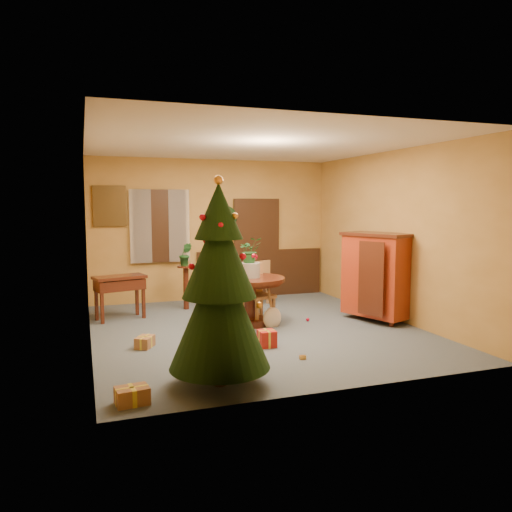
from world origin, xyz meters
name	(u,v)px	position (x,y,z in m)	size (l,w,h in m)	color
room_envelope	(223,246)	(0.21, 2.70, 1.12)	(5.50, 5.50, 5.50)	#343F4B
dining_table	(250,292)	(0.01, 0.33, 0.55)	(1.15, 1.15, 0.79)	black
urn	(250,270)	(0.01, 0.33, 0.91)	(0.33, 0.33, 0.24)	slate
centerpiece_plant	(250,250)	(0.01, 0.33, 1.24)	(0.37, 0.32, 0.41)	#1E4C23
chair_near	(256,291)	(0.17, 0.48, 0.53)	(0.53, 0.53, 0.98)	#A07640
chair_far	(259,281)	(0.73, 1.89, 0.47)	(0.50, 0.50, 0.88)	#A07640
guitar	(272,305)	(0.30, 0.06, 0.37)	(0.31, 0.15, 0.74)	beige
plant_stand	(186,282)	(-0.75, 1.89, 0.52)	(0.32, 0.32, 0.83)	black
stand_plant	(186,254)	(-0.75, 1.89, 1.05)	(0.24, 0.19, 0.44)	#19471E
christmas_tree	(219,288)	(-1.19, -2.18, 1.09)	(1.11, 1.11, 2.29)	#382111
writing_desk	(120,287)	(-1.99, 1.44, 0.57)	(0.94, 0.64, 0.76)	black
sideboard	(377,274)	(2.15, -0.08, 0.81)	(0.99, 1.31, 1.50)	#63250B
gift_a	(132,396)	(-2.15, -2.40, 0.09)	(0.35, 0.27, 0.18)	brown
gift_b	(267,339)	(-0.17, -0.96, 0.11)	(0.23, 0.23, 0.23)	#A91E16
gift_c	(145,342)	(-1.79, -0.43, 0.08)	(0.31, 0.35, 0.16)	brown
gift_d	(201,353)	(-1.16, -1.16, 0.06)	(0.36, 0.23, 0.12)	#A91E16
toy_a	(251,333)	(-0.18, -0.27, 0.03)	(0.08, 0.05, 0.05)	#235099
toy_b	(269,335)	(0.04, -0.49, 0.03)	(0.06, 0.06, 0.06)	#268223
toy_c	(242,342)	(-0.45, -0.69, 0.03)	(0.08, 0.05, 0.05)	gold
toy_d	(308,320)	(1.01, 0.22, 0.03)	(0.06, 0.06, 0.06)	#B60C28
toy_e	(303,357)	(0.06, -1.65, 0.03)	(0.08, 0.05, 0.05)	orange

